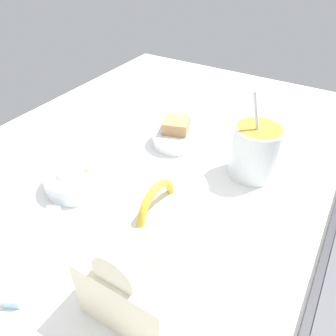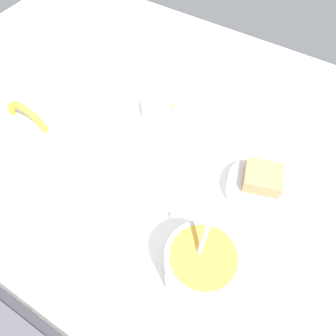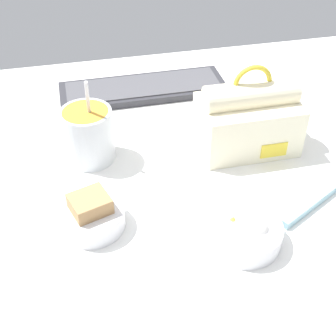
{
  "view_description": "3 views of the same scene",
  "coord_description": "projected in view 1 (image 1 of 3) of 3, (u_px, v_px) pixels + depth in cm",
  "views": [
    {
      "loc": [
        42.36,
        23.44,
        46.56
      ],
      "look_at": [
        -2.08,
        -3.22,
        7.0
      ],
      "focal_mm": 35.0,
      "sensor_mm": 36.0,
      "label": 1
    },
    {
      "loc": [
        -19.44,
        24.87,
        55.7
      ],
      "look_at": [
        -2.08,
        -3.22,
        7.0
      ],
      "focal_mm": 35.0,
      "sensor_mm": 36.0,
      "label": 2
    },
    {
      "loc": [
        -17.3,
        -69.74,
        62.53
      ],
      "look_at": [
        -2.08,
        -3.22,
        7.0
      ],
      "focal_mm": 50.0,
      "sensor_mm": 36.0,
      "label": 3
    }
  ],
  "objects": [
    {
      "name": "desk_surface",
      "position": [
        176.0,
        202.0,
        0.66
      ],
      "size": [
        140.0,
        110.0,
        2.0
      ],
      "color": "white",
      "rests_on": "ground"
    },
    {
      "name": "lunch_bag",
      "position": [
        158.0,
        250.0,
        0.47
      ],
      "size": [
        20.27,
        13.67,
        19.15
      ],
      "color": "#EFE5C1",
      "rests_on": "desk_surface"
    },
    {
      "name": "soup_cup",
      "position": [
        255.0,
        150.0,
        0.69
      ],
      "size": [
        10.45,
        10.45,
        18.95
      ],
      "color": "silver",
      "rests_on": "desk_surface"
    },
    {
      "name": "bento_bowl_sandwich",
      "position": [
        176.0,
        135.0,
        0.8
      ],
      "size": [
        11.68,
        11.68,
        6.74
      ],
      "color": "silver",
      "rests_on": "desk_surface"
    },
    {
      "name": "bento_bowl_snacks",
      "position": [
        76.0,
        179.0,
        0.67
      ],
      "size": [
        12.76,
        12.76,
        5.41
      ],
      "color": "silver",
      "rests_on": "desk_surface"
    },
    {
      "name": "chopstick_case",
      "position": [
        36.0,
        250.0,
        0.54
      ],
      "size": [
        18.37,
        11.43,
        1.6
      ],
      "color": "#99C6D6",
      "rests_on": "desk_surface"
    }
  ]
}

